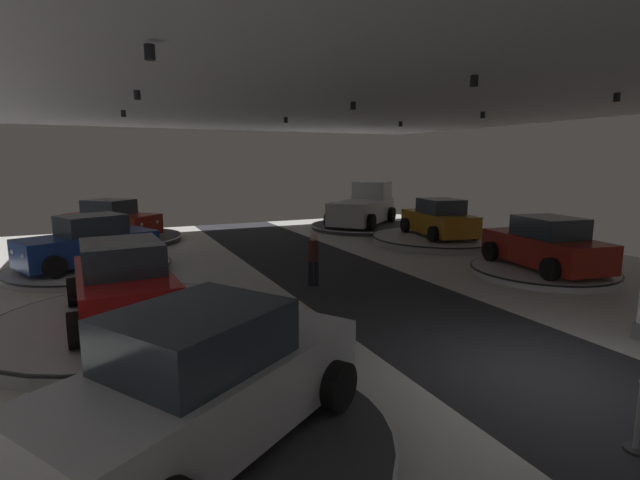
% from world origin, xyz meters
% --- Properties ---
extents(ground, '(24.00, 44.00, 0.06)m').
position_xyz_m(ground, '(0.00, 0.00, -0.02)').
color(ground, silver).
extents(ceiling_with_spotlights, '(24.00, 44.00, 0.39)m').
position_xyz_m(ceiling_with_spotlights, '(-0.00, 0.00, 5.55)').
color(ceiling_with_spotlights, silver).
extents(display_platform_deep_left, '(6.05, 6.05, 0.27)m').
position_xyz_m(display_platform_deep_left, '(-6.55, 17.91, 0.15)').
color(display_platform_deep_left, '#333338').
rests_on(display_platform_deep_left, ground).
extents(display_car_deep_left, '(4.23, 4.26, 1.71)m').
position_xyz_m(display_car_deep_left, '(-6.57, 17.93, 1.04)').
color(display_car_deep_left, maroon).
rests_on(display_car_deep_left, display_platform_deep_left).
extents(display_platform_mid_left, '(5.73, 5.73, 0.34)m').
position_xyz_m(display_platform_mid_left, '(-6.56, 5.43, 0.19)').
color(display_platform_mid_left, '#B7B7BC').
rests_on(display_platform_mid_left, ground).
extents(display_car_mid_left, '(2.43, 4.33, 1.71)m').
position_xyz_m(display_car_mid_left, '(-6.56, 5.40, 1.10)').
color(display_car_mid_left, red).
rests_on(display_car_mid_left, display_platform_mid_left).
extents(display_platform_mid_right, '(4.57, 4.57, 0.25)m').
position_xyz_m(display_platform_mid_right, '(6.17, 5.18, 0.14)').
color(display_platform_mid_right, silver).
rests_on(display_platform_mid_right, ground).
extents(display_car_mid_right, '(2.76, 4.44, 1.71)m').
position_xyz_m(display_car_mid_right, '(6.16, 5.15, 1.01)').
color(display_car_mid_right, maroon).
rests_on(display_car_mid_right, display_platform_mid_right).
extents(display_platform_far_right, '(6.03, 6.03, 0.33)m').
position_xyz_m(display_platform_far_right, '(6.99, 11.53, 0.18)').
color(display_platform_far_right, '#B7B7BC').
rests_on(display_platform_far_right, ground).
extents(display_car_far_right, '(2.84, 4.46, 1.71)m').
position_xyz_m(display_car_far_right, '(6.98, 11.50, 1.09)').
color(display_car_far_right, '#B77519').
rests_on(display_car_far_right, display_platform_far_right).
extents(display_platform_far_left, '(5.28, 5.28, 0.23)m').
position_xyz_m(display_platform_far_left, '(-7.41, 11.95, 0.13)').
color(display_platform_far_left, '#B7B7BC').
rests_on(display_platform_far_left, ground).
extents(display_car_far_left, '(4.57, 3.47, 1.71)m').
position_xyz_m(display_car_far_left, '(-7.38, 11.96, 0.99)').
color(display_car_far_left, navy).
rests_on(display_car_far_left, display_platform_far_left).
extents(display_platform_near_left, '(4.62, 4.62, 0.33)m').
position_xyz_m(display_platform_near_left, '(-5.79, 0.09, 0.19)').
color(display_platform_near_left, '#333338').
rests_on(display_platform_near_left, ground).
extents(display_car_near_left, '(4.51, 3.79, 1.71)m').
position_xyz_m(display_car_near_left, '(-5.81, 0.08, 1.10)').
color(display_car_near_left, silver).
rests_on(display_car_near_left, display_platform_near_left).
extents(display_platform_deep_right, '(5.68, 5.68, 0.23)m').
position_xyz_m(display_platform_deep_right, '(6.09, 16.97, 0.13)').
color(display_platform_deep_right, '#333338').
rests_on(display_platform_deep_right, ground).
extents(pickup_truck_deep_right, '(5.40, 5.03, 2.30)m').
position_xyz_m(pickup_truck_deep_right, '(6.34, 17.18, 1.17)').
color(pickup_truck_deep_right, silver).
rests_on(pickup_truck_deep_right, display_platform_deep_right).
extents(visitor_walking_near, '(0.32, 0.32, 1.59)m').
position_xyz_m(visitor_walking_near, '(-1.24, 7.17, 0.91)').
color(visitor_walking_near, black).
rests_on(visitor_walking_near, ground).
extents(stanchion_a, '(0.28, 0.28, 1.01)m').
position_xyz_m(stanchion_a, '(-0.75, -2.00, 0.37)').
color(stanchion_a, '#333338').
rests_on(stanchion_a, ground).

